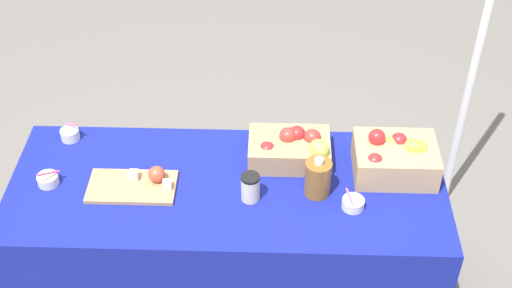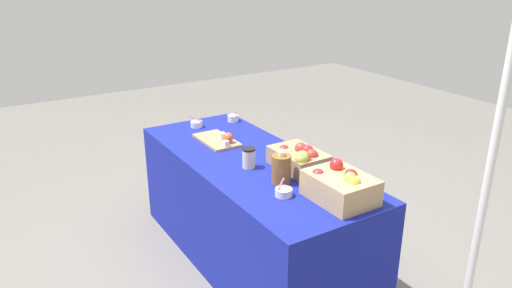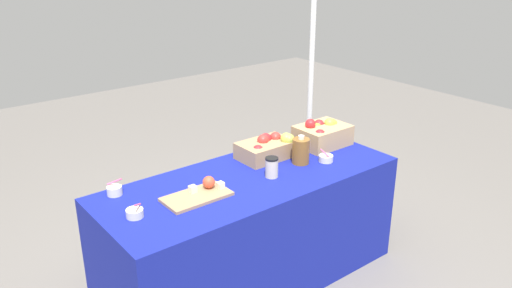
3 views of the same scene
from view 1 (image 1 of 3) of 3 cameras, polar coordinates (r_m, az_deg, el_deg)
The scene contains 10 objects.
table at distance 3.33m, azimuth -2.19°, elevation -7.93°, with size 1.90×0.76×0.74m, color navy.
apple_crate_left at distance 3.13m, azimuth 11.16°, elevation -1.08°, with size 0.36×0.27×0.20m.
apple_crate_middle at distance 3.14m, azimuth 2.98°, elevation -0.35°, with size 0.36×0.24×0.17m.
cutting_board_front at distance 3.08m, azimuth -9.50°, elevation -3.18°, with size 0.38×0.20×0.09m.
sample_bowl_near at distance 3.39m, azimuth -14.78°, elevation 0.78°, with size 0.09×0.09×0.10m.
sample_bowl_mid at distance 3.18m, azimuth -16.44°, elevation -2.77°, with size 0.10×0.10×0.10m.
sample_bowl_far at distance 2.98m, azimuth 7.83°, elevation -4.77°, with size 0.09×0.09×0.09m.
cider_jug at distance 2.99m, azimuth 5.02°, elevation -2.73°, with size 0.11×0.11×0.19m.
coffee_cup at distance 2.96m, azimuth -0.46°, elevation -3.52°, with size 0.08×0.08×0.13m.
tent_pole at distance 3.61m, azimuth 17.38°, elevation 6.64°, with size 0.04×0.04×1.92m, color white.
Camera 1 is at (0.20, -2.22, 2.85)m, focal length 49.57 mm.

